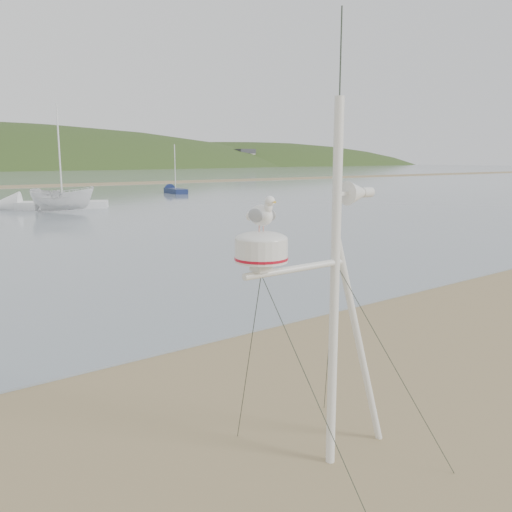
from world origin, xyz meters
TOP-DOWN VIEW (x-y plane):
  - ground at (0.00, 0.00)m, footprint 560.00×560.00m
  - mast_rig at (1.55, -0.53)m, footprint 2.30×2.45m
  - boat_white at (9.32, 32.33)m, footprint 2.44×2.43m
  - sailboat_white_near at (8.21, 36.38)m, footprint 8.34×5.52m
  - sailboat_blue_far at (25.75, 46.85)m, footprint 2.31×5.56m

SIDE VIEW (x-z plane):
  - ground at x=0.00m, z-range 0.00..0.00m
  - sailboat_white_near at x=8.21m, z-range -3.81..4.41m
  - sailboat_blue_far at x=25.75m, z-range -2.41..3.02m
  - mast_rig at x=1.55m, z-range -1.34..3.85m
  - boat_white at x=9.32m, z-range 0.04..4.56m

